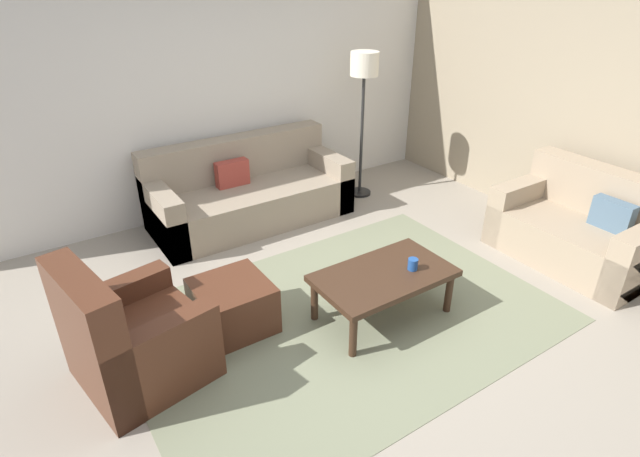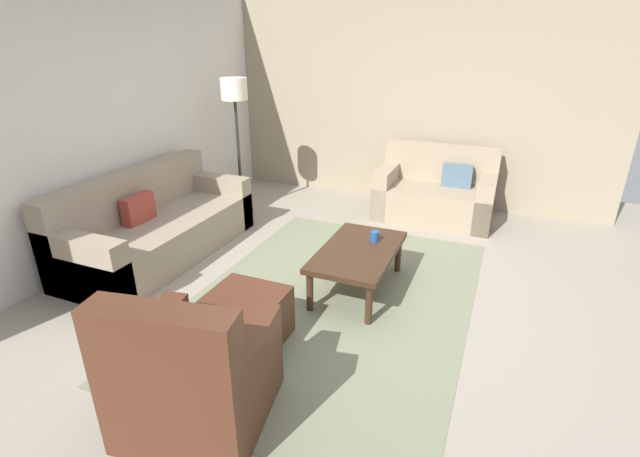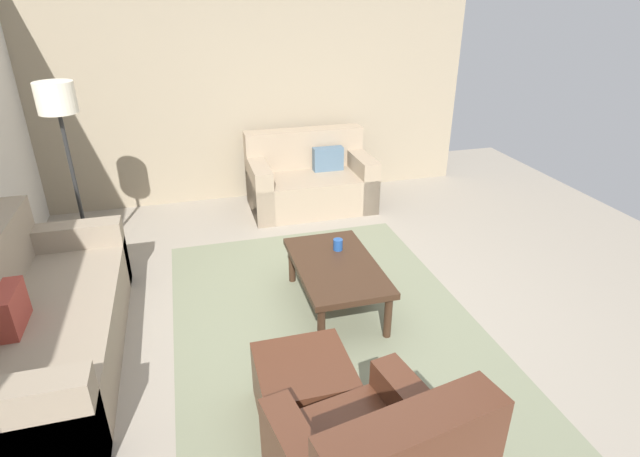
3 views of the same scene
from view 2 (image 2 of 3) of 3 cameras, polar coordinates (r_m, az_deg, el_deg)
name	(u,v)px [view 2 (image 2 of 3)]	position (r m, az deg, el deg)	size (l,w,h in m)	color
ground_plane	(332,300)	(4.11, 1.47, -8.93)	(8.00, 8.00, 0.00)	gray
rear_partition	(85,122)	(5.10, -27.36, 11.79)	(6.00, 0.12, 2.80)	silver
stone_feature_panel	(415,99)	(6.43, 11.76, 15.63)	(0.12, 5.20, 2.80)	gray
area_rug	(332,300)	(4.11, 1.47, -8.88)	(3.37, 2.34, 0.01)	slate
couch_main	(154,228)	(5.13, -20.10, 0.08)	(2.16, 0.92, 0.88)	gray
couch_loveseat	(436,193)	(6.06, 14.28, 4.28)	(0.87, 1.43, 0.88)	gray
armchair_leather	(193,383)	(2.89, -15.62, -18.15)	(0.93, 0.93, 0.95)	#4C2819
ottoman	(245,319)	(3.55, -9.34, -11.12)	(0.56, 0.56, 0.40)	#4C2819
coffee_table	(358,254)	(4.12, 4.78, -3.22)	(1.10, 0.64, 0.41)	#382316
cup	(375,236)	(4.25, 6.84, -0.97)	(0.08, 0.08, 0.10)	#1E478C
lamp_standing	(235,103)	(5.86, -10.58, 15.13)	(0.32, 0.32, 1.71)	black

